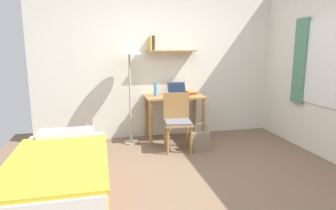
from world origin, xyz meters
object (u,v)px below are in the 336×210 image
object	(u,v)px
bed	(60,177)
desk_chair	(177,119)
water_bottle	(156,89)
handbag	(200,141)
desk	(174,104)
laptop	(177,91)
book_stack	(191,93)
standing_lamp	(129,53)

from	to	relation	value
bed	desk_chair	distance (m)	1.99
water_bottle	handbag	distance (m)	1.13
bed	desk	bearing A→B (deg)	45.73
desk	laptop	world-z (taller)	laptop
handbag	water_bottle	bearing A→B (deg)	131.22
book_stack	laptop	bearing A→B (deg)	157.42
desk	water_bottle	bearing A→B (deg)	179.71
desk	handbag	size ratio (longest dim) A/B	2.22
water_bottle	book_stack	distance (m)	0.62
bed	desk_chair	bearing A→B (deg)	36.99
desk_chair	standing_lamp	distance (m)	1.29
laptop	handbag	size ratio (longest dim) A/B	0.73
book_stack	standing_lamp	bearing A→B (deg)	-178.15
bed	water_bottle	distance (m)	2.25
book_stack	handbag	size ratio (longest dim) A/B	0.52
desk_chair	handbag	xyz separation A→B (m)	(0.33, -0.14, -0.32)
desk_chair	water_bottle	distance (m)	0.69
laptop	water_bottle	world-z (taller)	water_bottle
bed	desk_chair	size ratio (longest dim) A/B	2.14
standing_lamp	water_bottle	bearing A→B (deg)	5.53
standing_lamp	water_bottle	distance (m)	0.74
laptop	book_stack	distance (m)	0.24
book_stack	water_bottle	bearing A→B (deg)	179.25
desk_chair	handbag	distance (m)	0.48
standing_lamp	laptop	xyz separation A→B (m)	(0.82, 0.13, -0.66)
desk_chair	book_stack	xyz separation A→B (m)	(0.37, 0.50, 0.32)
laptop	water_bottle	xyz separation A→B (m)	(-0.39, -0.08, 0.06)
desk	desk_chair	size ratio (longest dim) A/B	1.12
bed	standing_lamp	bearing A→B (deg)	61.16
desk_chair	handbag	bearing A→B (deg)	-23.41
standing_lamp	book_stack	xyz separation A→B (m)	(1.04, 0.03, -0.68)
desk_chair	book_stack	world-z (taller)	desk_chair
book_stack	handbag	distance (m)	0.91
bed	laptop	size ratio (longest dim) A/B	5.80
desk	laptop	distance (m)	0.23
standing_lamp	water_bottle	size ratio (longest dim) A/B	7.33
water_bottle	standing_lamp	bearing A→B (deg)	-174.47
desk	laptop	size ratio (longest dim) A/B	3.04
bed	desk	distance (m)	2.40
desk	desk_chair	xyz separation A→B (m)	(-0.07, -0.50, -0.13)
bed	handbag	size ratio (longest dim) A/B	4.23
desk	desk_chair	distance (m)	0.53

